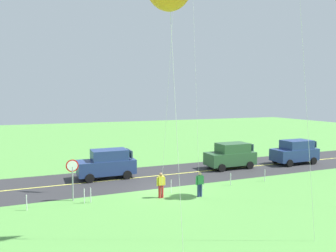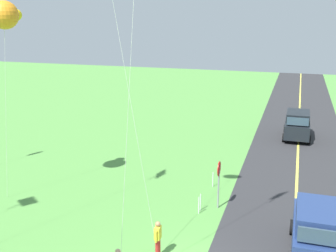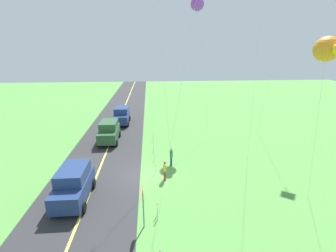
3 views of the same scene
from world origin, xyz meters
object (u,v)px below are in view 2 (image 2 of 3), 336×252
at_px(car_parked_east_far, 297,124).
at_px(kite_cyan_top, 5,15).
at_px(stop_sign, 219,176).
at_px(person_adult_companion, 158,238).
at_px(car_suv_foreground, 317,230).

relative_size(car_parked_east_far, kite_cyan_top, 0.42).
relative_size(stop_sign, person_adult_companion, 1.60).
bearing_deg(stop_sign, kite_cyan_top, 100.49).
xyz_separation_m(person_adult_companion, kite_cyan_top, (3.24, 8.99, 8.87)).
height_order(car_suv_foreground, stop_sign, stop_sign).
distance_m(car_suv_foreground, kite_cyan_top, 17.53).
height_order(car_suv_foreground, kite_cyan_top, kite_cyan_top).
relative_size(stop_sign, kite_cyan_top, 0.24).
xyz_separation_m(car_parked_east_far, stop_sign, (-14.32, 3.72, 0.65)).
height_order(car_suv_foreground, person_adult_companion, car_suv_foreground).
bearing_deg(car_suv_foreground, kite_cyan_top, 85.67).
bearing_deg(car_parked_east_far, stop_sign, 165.43).
xyz_separation_m(car_suv_foreground, person_adult_companion, (-2.09, 6.25, -0.29)).
relative_size(car_suv_foreground, kite_cyan_top, 0.42).
distance_m(car_parked_east_far, kite_cyan_top, 23.27).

